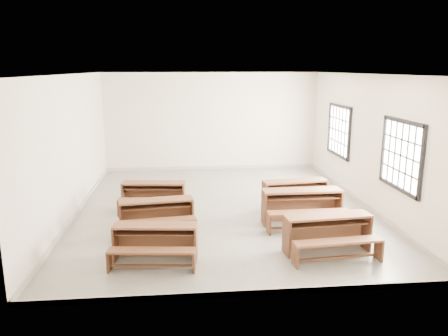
{
  "coord_description": "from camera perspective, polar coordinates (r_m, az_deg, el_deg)",
  "views": [
    {
      "loc": [
        -0.98,
        -10.12,
        3.34
      ],
      "look_at": [
        0.0,
        0.0,
        1.0
      ],
      "focal_mm": 35.0,
      "sensor_mm": 36.0,
      "label": 1
    }
  ],
  "objects": [
    {
      "name": "desk_set_4",
      "position": [
        9.64,
        10.21,
        -4.7
      ],
      "size": [
        1.73,
        0.91,
        0.77
      ],
      "rotation": [
        0.0,
        0.0,
        0.01
      ],
      "color": "brown",
      "rests_on": "ground"
    },
    {
      "name": "desk_set_5",
      "position": [
        10.68,
        9.3,
        -3.16
      ],
      "size": [
        1.64,
        0.98,
        0.7
      ],
      "rotation": [
        0.0,
        0.0,
        0.12
      ],
      "color": "brown",
      "rests_on": "ground"
    },
    {
      "name": "desk_set_0",
      "position": [
        7.86,
        -8.99,
        -9.31
      ],
      "size": [
        1.54,
        0.91,
        0.66
      ],
      "rotation": [
        0.0,
        0.0,
        -0.11
      ],
      "color": "brown",
      "rests_on": "ground"
    },
    {
      "name": "desk_set_2",
      "position": [
        10.59,
        -9.2,
        -3.37
      ],
      "size": [
        1.57,
        0.94,
        0.67
      ],
      "rotation": [
        0.0,
        0.0,
        -0.11
      ],
      "color": "brown",
      "rests_on": "ground"
    },
    {
      "name": "desk_set_3",
      "position": [
        8.29,
        13.46,
        -8.05
      ],
      "size": [
        1.66,
        0.96,
        0.72
      ],
      "rotation": [
        0.0,
        0.0,
        0.08
      ],
      "color": "brown",
      "rests_on": "ground"
    },
    {
      "name": "desk_set_1",
      "position": [
        9.2,
        -8.77,
        -5.86
      ],
      "size": [
        1.6,
        0.97,
        0.68
      ],
      "rotation": [
        0.0,
        0.0,
        0.12
      ],
      "color": "brown",
      "rests_on": "ground"
    },
    {
      "name": "room",
      "position": [
        10.25,
        0.5,
        6.25
      ],
      "size": [
        8.5,
        8.5,
        3.2
      ],
      "color": "gray",
      "rests_on": "ground"
    }
  ]
}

